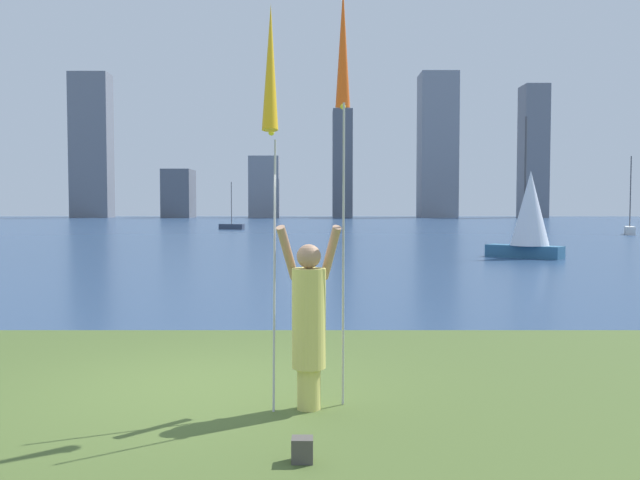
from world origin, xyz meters
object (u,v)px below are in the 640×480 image
object	(u,v)px
person	(312,319)
kite_flag_right	(346,58)
bag	(305,450)
kite_flag_left	(273,77)
sailboat_0	(633,229)
sailboat_5	(234,226)
sailboat_3	(532,215)

from	to	relation	value
person	kite_flag_right	xyz separation A→B (m)	(0.37, 0.29, 2.79)
bag	kite_flag_left	bearing A→B (deg)	106.84
kite_flag_left	sailboat_0	bearing A→B (deg)	62.05
person	kite_flag_right	bearing A→B (deg)	47.24
sailboat_5	sailboat_3	bearing A→B (deg)	-63.50
person	bag	world-z (taller)	person
person	bag	bearing A→B (deg)	-82.06
sailboat_0	bag	bearing A→B (deg)	-117.02
person	sailboat_3	bearing A→B (deg)	76.61
sailboat_0	sailboat_3	bearing A→B (deg)	-122.32
person	sailboat_3	xyz separation A→B (m)	(8.64, 20.85, 0.79)
bag	sailboat_0	size ratio (longest dim) A/B	0.04
bag	sailboat_3	distance (m)	24.05
bag	sailboat_0	xyz separation A→B (m)	(22.78, 44.68, 0.28)
person	kite_flag_left	distance (m)	2.52
kite_flag_left	sailboat_0	size ratio (longest dim) A/B	0.73
kite_flag_right	sailboat_3	size ratio (longest dim) A/B	0.79
kite_flag_right	bag	xyz separation A→B (m)	(-0.40, -1.81, -3.65)
sailboat_5	bag	bearing A→B (deg)	-82.10
person	sailboat_5	xyz separation A→B (m)	(-7.68, 53.58, -0.67)
kite_flag_left	bag	world-z (taller)	kite_flag_left
sailboat_3	sailboat_5	size ratio (longest dim) A/B	1.38
kite_flag_left	bag	distance (m)	3.51
bag	sailboat_3	xyz separation A→B (m)	(8.67, 22.37, 1.65)
sailboat_0	sailboat_5	distance (m)	32.17
sailboat_3	kite_flag_left	bearing A→B (deg)	-112.95
person	sailboat_5	bearing A→B (deg)	107.28
kite_flag_left	kite_flag_right	distance (m)	1.07
bag	sailboat_3	size ratio (longest dim) A/B	0.04
kite_flag_right	bag	world-z (taller)	kite_flag_right
sailboat_5	person	bearing A→B (deg)	-81.84
person	kite_flag_right	distance (m)	2.83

